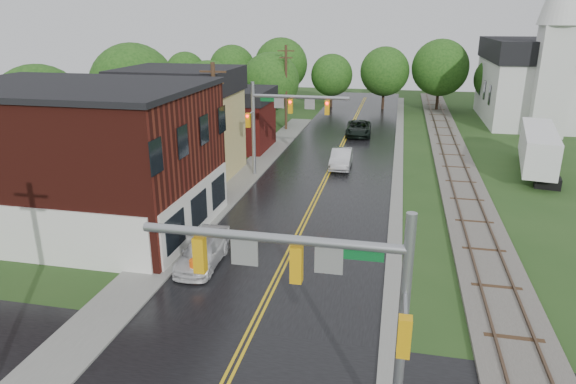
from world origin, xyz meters
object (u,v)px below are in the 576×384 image
(traffic_signal_far, at_px, (281,113))
(tree_left_c, at_px, (210,92))
(utility_pole_b, at_px, (216,128))
(utility_pole_c, at_px, (286,87))
(sedan_silver, at_px, (341,159))
(tree_left_a, at_px, (42,115))
(semi_trailer, at_px, (538,147))
(construction_barrel, at_px, (196,270))
(suv_dark, at_px, (359,128))
(tree_left_b, at_px, (135,89))
(brick_building, at_px, (79,158))
(church, at_px, (536,72))
(traffic_signal_near, at_px, (324,285))
(tree_left_e, at_px, (272,83))
(pickup_white, at_px, (203,253))

(traffic_signal_far, relative_size, tree_left_c, 0.96)
(utility_pole_b, distance_m, utility_pole_c, 22.00)
(traffic_signal_far, xyz_separation_m, sedan_silver, (4.27, 3.53, -4.22))
(tree_left_a, distance_m, semi_trailer, 37.47)
(semi_trailer, height_order, construction_barrel, semi_trailer)
(utility_pole_c, height_order, suv_dark, utility_pole_c)
(tree_left_a, distance_m, tree_left_b, 10.22)
(brick_building, relative_size, tree_left_a, 1.65)
(suv_dark, bearing_deg, church, 27.67)
(utility_pole_c, relative_size, tree_left_a, 1.04)
(traffic_signal_near, relative_size, suv_dark, 1.35)
(utility_pole_c, height_order, construction_barrel, utility_pole_c)
(semi_trailer, bearing_deg, traffic_signal_far, -164.81)
(traffic_signal_far, xyz_separation_m, utility_pole_c, (-3.33, 17.00, -0.25))
(utility_pole_c, bearing_deg, sedan_silver, -60.56)
(utility_pole_c, relative_size, construction_barrel, 8.47)
(suv_dark, bearing_deg, brick_building, -118.43)
(traffic_signal_far, height_order, tree_left_b, tree_left_b)
(tree_left_c, xyz_separation_m, tree_left_e, (5.00, 6.00, 0.30))
(semi_trailer, bearing_deg, tree_left_b, -179.33)
(utility_pole_b, height_order, construction_barrel, utility_pole_b)
(traffic_signal_far, height_order, tree_left_e, tree_left_e)
(utility_pole_c, height_order, tree_left_e, utility_pole_c)
(church, bearing_deg, sedan_silver, -129.61)
(utility_pole_b, relative_size, utility_pole_c, 1.00)
(utility_pole_c, bearing_deg, traffic_signal_far, -78.91)
(church, height_order, utility_pole_b, church)
(traffic_signal_near, distance_m, suv_dark, 41.16)
(traffic_signal_far, distance_m, semi_trailer, 20.41)
(semi_trailer, bearing_deg, brick_building, -148.76)
(tree_left_a, bearing_deg, tree_left_b, 78.69)
(pickup_white, bearing_deg, utility_pole_b, 103.91)
(church, relative_size, semi_trailer, 1.84)
(brick_building, height_order, tree_left_e, brick_building)
(tree_left_e, bearing_deg, semi_trailer, -28.68)
(church, relative_size, traffic_signal_far, 2.72)
(suv_dark, bearing_deg, traffic_signal_near, -89.11)
(traffic_signal_near, distance_m, traffic_signal_far, 25.94)
(utility_pole_c, distance_m, tree_left_c, 8.16)
(brick_building, xyz_separation_m, utility_pole_b, (5.68, 7.00, 0.57))
(tree_left_a, height_order, sedan_silver, tree_left_a)
(utility_pole_c, height_order, tree_left_a, utility_pole_c)
(tree_left_b, relative_size, semi_trailer, 0.89)
(utility_pole_b, height_order, pickup_white, utility_pole_b)
(brick_building, distance_m, utility_pole_c, 29.56)
(church, height_order, tree_left_a, church)
(pickup_white, bearing_deg, semi_trailer, 44.53)
(semi_trailer, bearing_deg, tree_left_a, -163.84)
(tree_left_c, bearing_deg, church, 22.24)
(brick_building, bearing_deg, traffic_signal_near, -39.17)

